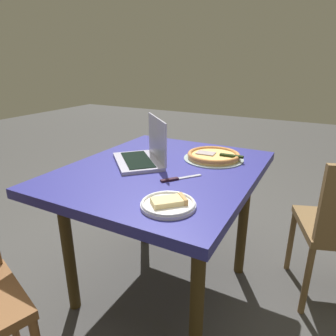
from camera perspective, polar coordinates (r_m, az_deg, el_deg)
The scene contains 6 objects.
ground_plane at distance 1.95m, azimuth -0.92°, elevation -21.79°, with size 12.00×12.00×0.00m, color #403F3E.
dining_table at distance 1.58m, azimuth -1.06°, elevation -3.03°, with size 1.12×0.94×0.77m.
laptop at distance 1.62m, azimuth -4.65°, elevation 2.81°, with size 0.40×0.40×0.24m.
pizza_plate at distance 1.14m, azimuth 0.10°, elevation -6.86°, with size 0.21×0.21×0.04m.
pizza_tray at distance 1.70m, azimuth 8.74°, elevation 2.31°, with size 0.34×0.34×0.04m.
table_knife at distance 1.39m, azimuth 1.77°, elevation -2.06°, with size 0.18×0.14×0.01m.
Camera 1 is at (1.27, 0.71, 1.30)m, focal length 31.78 mm.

